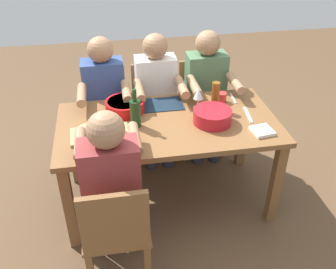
% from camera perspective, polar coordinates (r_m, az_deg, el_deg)
% --- Properties ---
extents(ground_plane, '(8.00, 8.00, 0.00)m').
position_cam_1_polar(ground_plane, '(3.19, -0.00, -9.50)').
color(ground_plane, brown).
extents(dining_table, '(1.60, 0.85, 0.74)m').
position_cam_1_polar(dining_table, '(2.79, -0.00, 0.28)').
color(dining_table, brown).
rests_on(dining_table, ground_plane).
extents(chair_near_center, '(0.40, 0.40, 0.85)m').
position_cam_1_polar(chair_near_center, '(3.51, -2.11, 4.54)').
color(chair_near_center, brown).
rests_on(chair_near_center, ground_plane).
extents(diner_near_center, '(0.41, 0.53, 1.20)m').
position_cam_1_polar(diner_near_center, '(3.25, -1.72, 6.35)').
color(diner_near_center, '#2D2D38').
rests_on(diner_near_center, ground_plane).
extents(chair_far_right, '(0.40, 0.40, 0.85)m').
position_cam_1_polar(chair_far_right, '(2.30, -7.89, -14.24)').
color(chair_far_right, brown).
rests_on(chair_far_right, ground_plane).
extents(diner_far_right, '(0.41, 0.53, 1.20)m').
position_cam_1_polar(diner_far_right, '(2.28, -8.57, -7.21)').
color(diner_far_right, '#2D2D38').
rests_on(diner_far_right, ground_plane).
extents(chair_near_left, '(0.40, 0.40, 0.85)m').
position_cam_1_polar(chair_near_left, '(3.59, 4.90, 5.11)').
color(chair_near_left, brown).
rests_on(chair_near_left, ground_plane).
extents(diner_near_left, '(0.41, 0.53, 1.20)m').
position_cam_1_polar(diner_near_left, '(3.33, 5.85, 6.91)').
color(diner_near_left, '#2D2D38').
rests_on(diner_near_left, ground_plane).
extents(chair_near_right, '(0.40, 0.40, 0.85)m').
position_cam_1_polar(chair_near_right, '(3.49, -9.32, 3.89)').
color(chair_near_right, brown).
rests_on(chair_near_right, ground_plane).
extents(diner_near_right, '(0.41, 0.53, 1.20)m').
position_cam_1_polar(diner_near_right, '(3.22, -9.54, 5.65)').
color(diner_near_right, '#2D2D38').
rests_on(diner_near_right, ground_plane).
extents(serving_bowl_pasta, '(0.28, 0.28, 0.10)m').
position_cam_1_polar(serving_bowl_pasta, '(2.73, 6.76, 2.89)').
color(serving_bowl_pasta, '#B21923').
rests_on(serving_bowl_pasta, dining_table).
extents(serving_bowl_greens, '(0.29, 0.29, 0.09)m').
position_cam_1_polar(serving_bowl_greens, '(2.87, -6.55, 4.40)').
color(serving_bowl_greens, red).
rests_on(serving_bowl_greens, dining_table).
extents(cutting_board, '(0.41, 0.24, 0.02)m').
position_cam_1_polar(cutting_board, '(2.63, -10.23, 0.02)').
color(cutting_board, tan).
rests_on(cutting_board, dining_table).
extents(bread_loaf, '(0.32, 0.12, 0.09)m').
position_cam_1_polar(bread_loaf, '(2.60, -10.35, 1.04)').
color(bread_loaf, tan).
rests_on(bread_loaf, cutting_board).
extents(wine_bottle, '(0.08, 0.08, 0.29)m').
position_cam_1_polar(wine_bottle, '(2.65, -4.95, 3.30)').
color(wine_bottle, '#193819').
rests_on(wine_bottle, dining_table).
extents(beer_bottle, '(0.06, 0.06, 0.22)m').
position_cam_1_polar(beer_bottle, '(2.89, 7.19, 5.83)').
color(beer_bottle, brown).
rests_on(beer_bottle, dining_table).
extents(wine_glass, '(0.08, 0.08, 0.17)m').
position_cam_1_polar(wine_glass, '(2.88, 4.63, 6.08)').
color(wine_glass, silver).
rests_on(wine_glass, dining_table).
extents(placemat_near_center, '(0.32, 0.23, 0.01)m').
position_cam_1_polar(placemat_near_center, '(2.97, -0.88, 4.58)').
color(placemat_near_center, '#142333').
rests_on(placemat_near_center, dining_table).
extents(cup_near_left, '(0.07, 0.07, 0.08)m').
position_cam_1_polar(cup_near_left, '(3.03, 8.15, 5.59)').
color(cup_near_left, red).
rests_on(cup_near_left, dining_table).
extents(fork_near_left, '(0.03, 0.17, 0.01)m').
position_cam_1_polar(fork_near_left, '(3.10, 9.83, 5.42)').
color(fork_near_left, silver).
rests_on(fork_near_left, dining_table).
extents(carving_knife, '(0.05, 0.23, 0.01)m').
position_cam_1_polar(carving_knife, '(2.89, 12.01, 2.95)').
color(carving_knife, silver).
rests_on(carving_knife, dining_table).
extents(napkin_stack, '(0.16, 0.16, 0.02)m').
position_cam_1_polar(napkin_stack, '(2.70, 14.06, 0.53)').
color(napkin_stack, white).
rests_on(napkin_stack, dining_table).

